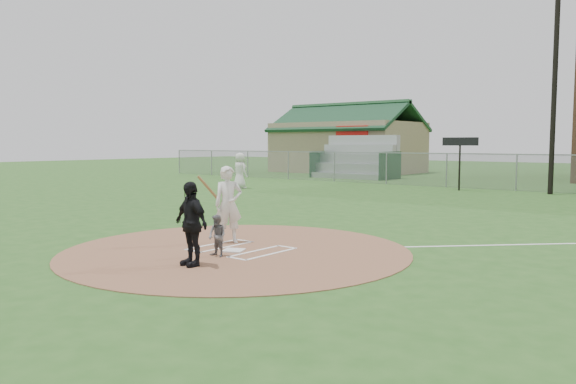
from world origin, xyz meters
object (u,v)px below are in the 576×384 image
Objects in this scene: home_plate at (234,250)px; ondeck_player at (240,171)px; batter_at_plate at (228,205)px; umpire at (191,224)px; catcher at (217,236)px.

ondeck_player reaches higher than home_plate.
batter_at_plate is at bearing 140.72° from home_plate.
umpire is at bearing -61.73° from batter_at_plate.
catcher is 0.48× the size of batter_at_plate.
ondeck_player is (-13.41, 15.59, 0.11)m from umpire.
ondeck_player is at bearing 138.60° from umpire.
home_plate is at bearing 111.73° from umpire.
umpire is at bearing 138.65° from ondeck_player.
batter_at_plate is (-1.07, 1.44, 0.52)m from catcher.
catcher is at bearing -53.42° from batter_at_plate.
home_plate is 0.87m from catcher.
home_plate is at bearing -39.28° from batter_at_plate.
umpire reaches higher than home_plate.
home_plate is 0.24× the size of batter_at_plate.
catcher is at bearing -76.04° from home_plate.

